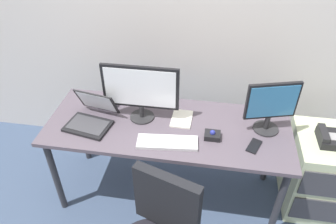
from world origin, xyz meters
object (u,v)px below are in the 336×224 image
Objects in this scene: laptop at (91,117)px; file_cabinet at (316,172)px; desk_phone at (330,138)px; keyboard at (167,142)px; paper_notepad at (182,119)px; monitor_side at (271,105)px; cell_phone at (254,146)px; trackball_mouse at (212,135)px; monitor_main at (140,90)px; coffee_mug at (110,101)px.

file_cabinet is at bearing 5.46° from laptop.
desk_phone reaches higher than file_cabinet.
keyboard is 2.03× the size of paper_notepad.
desk_phone is 1.71m from laptop.
keyboard is at bearing -165.83° from desk_phone.
cell_phone is at bearing -114.88° from monitor_side.
monitor_side is at bearing -1.47° from paper_notepad.
cell_phone is (0.28, -0.04, -0.02)m from trackball_mouse.
laptop is at bearing -174.36° from monitor_side.
paper_notepad is at bearing 4.84° from monitor_main.
file_cabinet is 3.25× the size of paper_notepad.
keyboard is at bearing -158.79° from monitor_side.
cell_phone is (1.16, -0.07, -0.05)m from laptop.
monitor_main is 2.64× the size of paper_notepad.
coffee_mug is at bearing 177.52° from desk_phone.
monitor_side is at bearing 22.02° from trackball_mouse.
monitor_main is at bearing 165.07° from trackball_mouse.
file_cabinet is 1.60× the size of keyboard.
paper_notepad reaches higher than file_cabinet.
trackball_mouse is at bearing -165.85° from cell_phone.
monitor_side is 1.85× the size of paper_notepad.
monitor_main is 5.67× the size of coffee_mug.
laptop is 3.81× the size of coffee_mug.
cell_phone is (0.52, -0.21, -0.00)m from paper_notepad.
coffee_mug is 0.58m from paper_notepad.
paper_notepad is at bearing -7.86° from coffee_mug.
paper_notepad is (0.06, 0.28, -0.01)m from keyboard.
monitor_main is 4.98× the size of trackball_mouse.
desk_phone is 0.96× the size of paper_notepad.
laptop is 3.35× the size of trackball_mouse.
trackball_mouse is at bearing -16.92° from coffee_mug.
file_cabinet is 1.75× the size of monitor_side.
file_cabinet is 1.78m from laptop.
file_cabinet is 7.00× the size of coffee_mug.
coffee_mug is at bearing 145.18° from keyboard.
cell_phone is at bearing -3.51° from laptop.
coffee_mug reaches higher than paper_notepad.
file_cabinet is at bearing 12.88° from trackball_mouse.
monitor_side is 1.19m from coffee_mug.
desk_phone is at bearing -2.48° from coffee_mug.
coffee_mug is 0.46× the size of paper_notepad.
laptop is 0.23m from coffee_mug.
paper_notepad is (-0.23, 0.17, -0.02)m from trackball_mouse.
keyboard reaches higher than cell_phone.
monitor_main reaches higher than laptop.
laptop is at bearing 178.23° from trackball_mouse.
paper_notepad reaches higher than cell_phone.
monitor_side is at bearing 0.61° from monitor_main.
keyboard is (-0.67, -0.26, -0.20)m from monitor_side.
desk_phone is 1.06m from paper_notepad.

